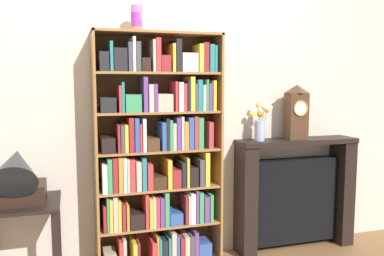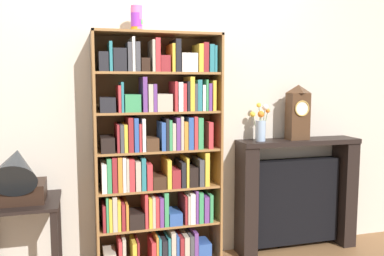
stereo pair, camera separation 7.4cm
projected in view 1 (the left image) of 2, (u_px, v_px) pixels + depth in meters
name	position (u px, v px, depth m)	size (l,w,h in m)	color
wall_back	(167.00, 99.00, 3.21)	(4.67, 0.08, 2.60)	beige
bookshelf	(159.00, 159.00, 3.03)	(0.94, 0.30, 1.80)	olive
cup_stack	(137.00, 19.00, 2.88)	(0.09, 0.08, 0.18)	orange
side_table_left	(21.00, 225.00, 2.71)	(0.52, 0.49, 0.64)	black
gramophone	(17.00, 176.00, 2.60)	(0.33, 0.45, 0.47)	black
fireplace_mantel	(294.00, 194.00, 3.48)	(1.06, 0.25, 0.96)	black
mantel_clock	(296.00, 112.00, 3.37)	(0.17, 0.13, 0.46)	#472D1C
flower_vase	(260.00, 124.00, 3.29)	(0.14, 0.12, 0.31)	#99B2D1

